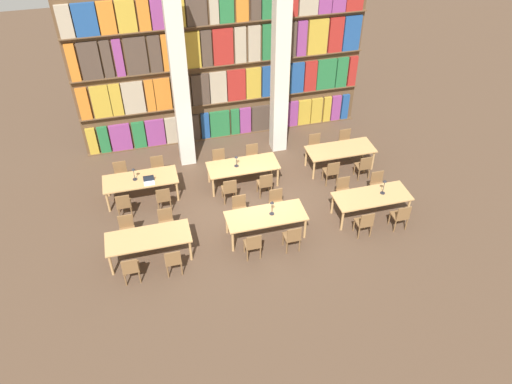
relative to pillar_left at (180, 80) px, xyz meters
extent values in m
plane|color=#4C3828|center=(1.60, -2.92, -3.00)|extent=(40.00, 40.00, 0.00)
cube|color=brown|center=(1.60, 1.27, -0.25)|extent=(9.82, 0.06, 5.50)
cube|color=brown|center=(1.60, 1.27, -2.98)|extent=(9.82, 0.35, 0.03)
cube|color=#B7932D|center=(-3.06, 1.24, -2.47)|extent=(0.31, 0.20, 1.00)
cube|color=#236B38|center=(-2.67, 1.24, -2.47)|extent=(0.34, 0.20, 1.00)
cube|color=#84387A|center=(-2.10, 1.24, -2.47)|extent=(0.69, 0.20, 1.00)
cube|color=#236B38|center=(-1.48, 1.24, -2.47)|extent=(0.42, 0.20, 1.00)
cube|color=#84387A|center=(-0.91, 1.24, -2.47)|extent=(0.64, 0.20, 1.00)
cube|color=tan|center=(-0.34, 1.24, -2.47)|extent=(0.45, 0.20, 1.00)
cube|color=#47382D|center=(0.29, 1.24, -2.47)|extent=(0.68, 0.20, 1.00)
cube|color=navy|center=(0.85, 1.24, -2.47)|extent=(0.29, 0.20, 1.00)
cube|color=#236B38|center=(1.38, 1.24, -2.47)|extent=(0.70, 0.20, 1.00)
cube|color=#236B38|center=(1.94, 1.24, -2.47)|extent=(0.30, 0.20, 1.00)
cube|color=#84387A|center=(2.32, 1.24, -2.47)|extent=(0.40, 0.20, 1.00)
cube|color=#47382D|center=(2.89, 1.24, -2.47)|extent=(0.65, 0.20, 1.00)
cube|color=#236B38|center=(3.49, 1.24, -2.47)|extent=(0.47, 0.20, 1.00)
cube|color=#84387A|center=(4.03, 1.24, -2.47)|extent=(0.56, 0.20, 1.00)
cube|color=#B7932D|center=(4.57, 1.24, -2.47)|extent=(0.47, 0.20, 1.00)
cube|color=#B7932D|center=(5.05, 1.24, -2.47)|extent=(0.42, 0.20, 1.00)
cube|color=#B7932D|center=(5.47, 1.24, -2.47)|extent=(0.28, 0.20, 1.00)
cube|color=#84387A|center=(5.82, 1.24, -2.47)|extent=(0.34, 0.20, 1.00)
cube|color=navy|center=(6.19, 1.24, -2.47)|extent=(0.27, 0.20, 1.00)
cube|color=brown|center=(1.60, 1.27, -1.61)|extent=(9.82, 0.35, 0.03)
cube|color=orange|center=(-3.04, 1.24, -1.04)|extent=(0.35, 0.20, 1.11)
cube|color=#B7932D|center=(-2.50, 1.24, -1.04)|extent=(0.57, 0.20, 1.11)
cube|color=#B7932D|center=(-2.01, 1.24, -1.04)|extent=(0.35, 0.20, 1.11)
cube|color=tan|center=(-1.45, 1.24, -1.04)|extent=(0.69, 0.20, 1.11)
cube|color=orange|center=(-0.91, 1.24, -1.04)|extent=(0.28, 0.20, 1.11)
cube|color=orange|center=(-0.49, 1.24, -1.04)|extent=(0.52, 0.20, 1.11)
cube|color=#47382D|center=(0.13, 1.24, -1.04)|extent=(0.62, 0.20, 1.11)
cube|color=#47382D|center=(0.78, 1.24, -1.04)|extent=(0.60, 0.20, 1.11)
cube|color=tan|center=(1.39, 1.24, -1.04)|extent=(0.57, 0.20, 1.11)
cube|color=maroon|center=(2.02, 1.24, -1.04)|extent=(0.63, 0.20, 1.11)
cube|color=#B7932D|center=(2.63, 1.24, -1.04)|extent=(0.52, 0.20, 1.11)
cube|color=navy|center=(3.24, 1.24, -1.04)|extent=(0.60, 0.20, 1.11)
cube|color=#B7932D|center=(3.77, 1.24, -1.04)|extent=(0.31, 0.20, 1.11)
cube|color=navy|center=(4.20, 1.24, -1.04)|extent=(0.50, 0.20, 1.11)
cube|color=maroon|center=(4.71, 1.24, -1.04)|extent=(0.44, 0.20, 1.11)
cube|color=#236B38|center=(5.30, 1.24, -1.04)|extent=(0.70, 0.20, 1.11)
cube|color=#236B38|center=(5.90, 1.24, -1.04)|extent=(0.41, 0.20, 1.11)
cube|color=maroon|center=(6.31, 1.24, -1.04)|extent=(0.30, 0.20, 1.11)
cube|color=brown|center=(1.60, 1.27, -0.23)|extent=(9.82, 0.35, 0.03)
cube|color=orange|center=(-3.07, 1.24, 0.38)|extent=(0.29, 0.20, 1.20)
cube|color=#47382D|center=(-2.55, 1.24, 0.38)|extent=(0.61, 0.20, 1.20)
cube|color=#47382D|center=(-2.04, 1.24, 0.38)|extent=(0.30, 0.20, 1.20)
cube|color=#84387A|center=(-1.69, 1.24, 0.38)|extent=(0.26, 0.20, 1.20)
cube|color=#47382D|center=(-1.15, 1.24, 0.38)|extent=(0.66, 0.20, 1.20)
cube|color=#47382D|center=(-0.57, 1.24, 0.38)|extent=(0.37, 0.20, 1.20)
cube|color=orange|center=(-0.06, 1.24, 0.38)|extent=(0.58, 0.20, 1.20)
cube|color=#B7932D|center=(0.58, 1.24, 0.38)|extent=(0.58, 0.20, 1.20)
cube|color=#47382D|center=(1.08, 1.24, 0.38)|extent=(0.33, 0.20, 1.20)
cube|color=maroon|center=(1.62, 1.24, 0.38)|extent=(0.66, 0.20, 1.20)
cube|color=tan|center=(2.19, 1.24, 0.38)|extent=(0.37, 0.20, 1.20)
cube|color=tan|center=(2.66, 1.24, 0.38)|extent=(0.41, 0.20, 1.20)
cube|color=#236B38|center=(3.14, 1.24, 0.38)|extent=(0.41, 0.20, 1.20)
cube|color=maroon|center=(3.58, 1.24, 0.38)|extent=(0.33, 0.20, 1.20)
cube|color=#47382D|center=(3.95, 1.24, 0.38)|extent=(0.29, 0.20, 1.20)
cube|color=#84387A|center=(4.30, 1.24, 0.38)|extent=(0.32, 0.20, 1.20)
cube|color=#B7932D|center=(4.87, 1.24, 0.38)|extent=(0.68, 0.20, 1.20)
cube|color=maroon|center=(5.52, 1.24, 0.38)|extent=(0.50, 0.20, 1.20)
cube|color=navy|center=(6.10, 1.24, 0.38)|extent=(0.60, 0.20, 1.20)
cube|color=brown|center=(1.60, 1.27, 1.14)|extent=(9.82, 0.35, 0.03)
cube|color=tan|center=(-3.01, 1.24, 1.64)|extent=(0.41, 0.20, 0.97)
cube|color=navy|center=(-2.43, 1.24, 1.64)|extent=(0.67, 0.20, 0.97)
cube|color=orange|center=(-1.82, 1.24, 1.64)|extent=(0.48, 0.20, 0.97)
cube|color=#B7932D|center=(-1.26, 1.24, 1.64)|extent=(0.56, 0.20, 0.97)
cube|color=orange|center=(-0.75, 1.24, 1.64)|extent=(0.35, 0.20, 0.97)
cube|color=#84387A|center=(-0.29, 1.24, 1.64)|extent=(0.47, 0.20, 0.97)
cube|color=#B7932D|center=(0.24, 1.24, 1.64)|extent=(0.49, 0.20, 0.97)
cube|color=#47382D|center=(0.84, 1.24, 1.64)|extent=(0.64, 0.20, 0.97)
cube|color=tan|center=(1.38, 1.24, 1.64)|extent=(0.29, 0.20, 0.97)
cube|color=#236B38|center=(1.78, 1.24, 1.64)|extent=(0.46, 0.20, 0.97)
cube|color=orange|center=(2.27, 1.24, 1.64)|extent=(0.40, 0.20, 0.97)
cube|color=#47382D|center=(2.71, 1.24, 1.64)|extent=(0.33, 0.20, 0.97)
cube|color=#236B38|center=(3.18, 1.24, 1.64)|extent=(0.53, 0.20, 0.97)
cube|color=maroon|center=(3.80, 1.24, 1.64)|extent=(0.59, 0.20, 0.97)
cube|color=beige|center=(0.00, 0.00, 0.00)|extent=(0.49, 0.49, 6.00)
cube|color=beige|center=(3.20, 0.00, 0.00)|extent=(0.49, 0.49, 6.00)
cube|color=tan|center=(-1.64, -4.22, -2.27)|extent=(2.22, 0.91, 0.04)
cylinder|color=tan|center=(-2.68, -4.59, -2.65)|extent=(0.07, 0.07, 0.71)
cylinder|color=tan|center=(-0.61, -4.59, -2.65)|extent=(0.07, 0.07, 0.71)
cylinder|color=tan|center=(-2.68, -3.84, -2.65)|extent=(0.07, 0.07, 0.71)
cylinder|color=tan|center=(-0.61, -3.84, -2.65)|extent=(0.07, 0.07, 0.71)
cylinder|color=brown|center=(-2.36, -4.72, -2.79)|extent=(0.04, 0.04, 0.43)
cylinder|color=brown|center=(-2.00, -4.72, -2.79)|extent=(0.04, 0.04, 0.43)
cylinder|color=brown|center=(-2.36, -5.06, -2.79)|extent=(0.04, 0.04, 0.43)
cylinder|color=brown|center=(-2.00, -5.06, -2.79)|extent=(0.04, 0.04, 0.43)
cube|color=brown|center=(-2.18, -4.89, -2.55)|extent=(0.42, 0.40, 0.04)
cube|color=brown|center=(-2.18, -5.08, -2.32)|extent=(0.40, 0.03, 0.42)
cylinder|color=brown|center=(-2.00, -3.71, -2.79)|extent=(0.04, 0.04, 0.43)
cylinder|color=brown|center=(-2.36, -3.71, -2.79)|extent=(0.04, 0.04, 0.43)
cylinder|color=brown|center=(-2.00, -3.37, -2.79)|extent=(0.04, 0.04, 0.43)
cylinder|color=brown|center=(-2.36, -3.37, -2.79)|extent=(0.04, 0.04, 0.43)
cube|color=brown|center=(-2.18, -3.54, -2.55)|extent=(0.42, 0.40, 0.04)
cube|color=brown|center=(-2.18, -3.36, -2.32)|extent=(0.40, 0.03, 0.42)
cylinder|color=brown|center=(-1.29, -4.72, -2.79)|extent=(0.04, 0.04, 0.43)
cylinder|color=brown|center=(-0.93, -4.72, -2.79)|extent=(0.04, 0.04, 0.43)
cylinder|color=brown|center=(-1.29, -5.06, -2.79)|extent=(0.04, 0.04, 0.43)
cylinder|color=brown|center=(-0.93, -5.06, -2.79)|extent=(0.04, 0.04, 0.43)
cube|color=brown|center=(-1.11, -4.89, -2.55)|extent=(0.42, 0.40, 0.04)
cube|color=brown|center=(-1.11, -5.08, -2.32)|extent=(0.40, 0.03, 0.42)
cylinder|color=brown|center=(-0.93, -3.71, -2.79)|extent=(0.04, 0.04, 0.43)
cylinder|color=brown|center=(-1.29, -3.71, -2.79)|extent=(0.04, 0.04, 0.43)
cylinder|color=brown|center=(-0.93, -3.37, -2.79)|extent=(0.04, 0.04, 0.43)
cylinder|color=brown|center=(-1.29, -3.37, -2.79)|extent=(0.04, 0.04, 0.43)
cube|color=brown|center=(-1.11, -3.54, -2.55)|extent=(0.42, 0.40, 0.04)
cube|color=brown|center=(-1.11, -3.36, -2.32)|extent=(0.40, 0.03, 0.42)
cube|color=tan|center=(1.58, -4.19, -2.27)|extent=(2.22, 0.91, 0.04)
cylinder|color=tan|center=(0.55, -4.56, -2.65)|extent=(0.07, 0.07, 0.71)
cylinder|color=tan|center=(2.61, -4.56, -2.65)|extent=(0.07, 0.07, 0.71)
cylinder|color=tan|center=(0.55, -3.81, -2.65)|extent=(0.07, 0.07, 0.71)
cylinder|color=tan|center=(2.61, -3.81, -2.65)|extent=(0.07, 0.07, 0.71)
cylinder|color=brown|center=(0.84, -4.69, -2.79)|extent=(0.04, 0.04, 0.43)
cylinder|color=brown|center=(1.20, -4.69, -2.79)|extent=(0.04, 0.04, 0.43)
cylinder|color=brown|center=(0.84, -5.03, -2.79)|extent=(0.04, 0.04, 0.43)
cylinder|color=brown|center=(1.20, -5.03, -2.79)|extent=(0.04, 0.04, 0.43)
cube|color=brown|center=(1.02, -4.86, -2.55)|extent=(0.42, 0.40, 0.04)
cube|color=brown|center=(1.02, -5.05, -2.32)|extent=(0.40, 0.03, 0.42)
cylinder|color=brown|center=(1.20, -3.68, -2.79)|extent=(0.04, 0.04, 0.43)
cylinder|color=brown|center=(0.84, -3.68, -2.79)|extent=(0.04, 0.04, 0.43)
cylinder|color=brown|center=(1.20, -3.34, -2.79)|extent=(0.04, 0.04, 0.43)
cylinder|color=brown|center=(0.84, -3.34, -2.79)|extent=(0.04, 0.04, 0.43)
cube|color=brown|center=(1.02, -3.51, -2.55)|extent=(0.42, 0.40, 0.04)
cube|color=brown|center=(1.02, -3.32, -2.32)|extent=(0.40, 0.03, 0.42)
cylinder|color=brown|center=(1.94, -4.69, -2.79)|extent=(0.04, 0.04, 0.43)
cylinder|color=brown|center=(2.30, -4.69, -2.79)|extent=(0.04, 0.04, 0.43)
cylinder|color=brown|center=(1.94, -5.03, -2.79)|extent=(0.04, 0.04, 0.43)
cylinder|color=brown|center=(2.30, -5.03, -2.79)|extent=(0.04, 0.04, 0.43)
cube|color=brown|center=(2.12, -4.86, -2.55)|extent=(0.42, 0.40, 0.04)
cube|color=brown|center=(2.12, -5.05, -2.32)|extent=(0.40, 0.03, 0.42)
cylinder|color=brown|center=(2.30, -3.68, -2.79)|extent=(0.04, 0.04, 0.43)
cylinder|color=brown|center=(1.94, -3.68, -2.79)|extent=(0.04, 0.04, 0.43)
cylinder|color=brown|center=(2.30, -3.34, -2.79)|extent=(0.04, 0.04, 0.43)
cylinder|color=brown|center=(1.94, -3.34, -2.79)|extent=(0.04, 0.04, 0.43)
cube|color=brown|center=(2.12, -3.51, -2.55)|extent=(0.42, 0.40, 0.04)
cube|color=brown|center=(2.12, -3.32, -2.32)|extent=(0.40, 0.03, 0.42)
cylinder|color=#232328|center=(1.75, -4.17, -2.24)|extent=(0.14, 0.14, 0.01)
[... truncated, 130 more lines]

